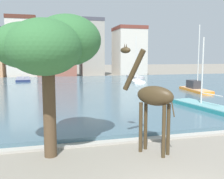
{
  "coord_description": "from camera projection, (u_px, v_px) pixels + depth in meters",
  "views": [
    {
      "loc": [
        -3.99,
        -6.45,
        4.3
      ],
      "look_at": [
        0.37,
        10.05,
        2.2
      ],
      "focal_mm": 41.59,
      "sensor_mm": 36.0,
      "label": 1
    }
  ],
  "objects": [
    {
      "name": "sailboat_white",
      "position": [
        137.0,
        82.0,
        42.13
      ],
      "size": [
        2.58,
        6.65,
        5.73
      ],
      "color": "white",
      "rests_on": "ground"
    },
    {
      "name": "quay_edge_coping",
      "position": [
        126.0,
        141.0,
        13.29
      ],
      "size": [
        82.85,
        0.5,
        0.12
      ],
      "primitive_type": "cube",
      "color": "#ADA89E",
      "rests_on": "ground"
    },
    {
      "name": "giraffe_statue",
      "position": [
        152.0,
        98.0,
        11.54
      ],
      "size": [
        2.05,
        2.49,
        4.96
      ],
      "color": "#42331E",
      "rests_on": "ground"
    },
    {
      "name": "townhouse_tall_gabled",
      "position": [
        22.0,
        47.0,
        56.76
      ],
      "size": [
        6.11,
        7.61,
        13.04
      ],
      "color": "beige",
      "rests_on": "ground"
    },
    {
      "name": "townhouse_wide_warehouse",
      "position": [
        91.0,
        47.0,
        61.99
      ],
      "size": [
        5.29,
        6.02,
        13.44
      ],
      "color": "gray",
      "rests_on": "ground"
    },
    {
      "name": "harbor_water",
      "position": [
        75.0,
        89.0,
        34.48
      ],
      "size": [
        82.85,
        43.68,
        0.32
      ],
      "primitive_type": "cube",
      "color": "#476675",
      "rests_on": "ground"
    },
    {
      "name": "sailboat_teal",
      "position": [
        199.0,
        107.0,
        20.99
      ],
      "size": [
        2.52,
        7.29,
        5.88
      ],
      "color": "teal",
      "rests_on": "ground"
    },
    {
      "name": "sailboat_orange",
      "position": [
        197.0,
        90.0,
        30.52
      ],
      "size": [
        2.16,
        6.62,
        8.04
      ],
      "color": "orange",
      "rests_on": "ground"
    },
    {
      "name": "shade_tree",
      "position": [
        49.0,
        45.0,
        10.78
      ],
      "size": [
        4.42,
        4.68,
        6.12
      ],
      "color": "brown",
      "rests_on": "ground"
    },
    {
      "name": "townhouse_corner_house",
      "position": [
        129.0,
        51.0,
        62.7
      ],
      "size": [
        6.7,
        8.08,
        11.62
      ],
      "color": "beige",
      "rests_on": "ground"
    },
    {
      "name": "townhouse_end_terrace",
      "position": [
        56.0,
        55.0,
        57.36
      ],
      "size": [
        8.35,
        6.27,
        9.8
      ],
      "color": "#8E5142",
      "rests_on": "ground"
    },
    {
      "name": "sailboat_navy",
      "position": [
        23.0,
        79.0,
        47.07
      ],
      "size": [
        2.88,
        9.25,
        8.41
      ],
      "color": "navy",
      "rests_on": "ground"
    },
    {
      "name": "sailboat_grey",
      "position": [
        136.0,
        77.0,
        51.36
      ],
      "size": [
        2.3,
        7.06,
        8.55
      ],
      "color": "#939399",
      "rests_on": "ground"
    }
  ]
}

